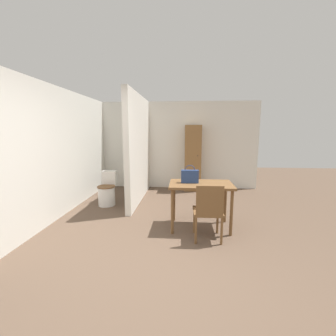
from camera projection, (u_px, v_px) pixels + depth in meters
ground_plane at (151, 265)px, 2.82m from camera, size 16.00×16.00×0.00m
wall_back at (171, 145)px, 6.60m from camera, size 4.99×0.12×2.50m
wall_left at (68, 151)px, 4.73m from camera, size 0.12×4.98×2.50m
partition_wall at (139, 148)px, 5.41m from camera, size 0.12×2.40×2.50m
dining_table at (201, 189)px, 3.81m from camera, size 1.06×0.67×0.79m
wooden_chair at (208, 210)px, 3.37m from camera, size 0.45×0.45×0.90m
toilet at (107, 191)px, 5.12m from camera, size 0.40×0.54×0.75m
handbag at (190, 176)px, 3.82m from camera, size 0.30×0.10×0.31m
wooden_cabinet at (193, 158)px, 6.31m from camera, size 0.45×0.47×1.83m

